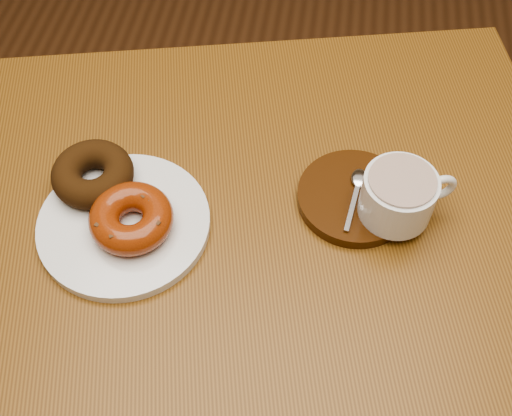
# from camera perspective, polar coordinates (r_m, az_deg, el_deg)

# --- Properties ---
(ground) EXTENTS (6.00, 6.00, 0.00)m
(ground) POSITION_cam_1_polar(r_m,az_deg,el_deg) (1.72, 5.55, -7.25)
(ground) COLOR brown
(ground) RESTS_ON ground
(cafe_table) EXTENTS (1.02, 0.85, 0.83)m
(cafe_table) POSITION_cam_1_polar(r_m,az_deg,el_deg) (0.94, -1.21, -5.22)
(cafe_table) COLOR brown
(cafe_table) RESTS_ON ground
(donut_plate) EXTENTS (0.23, 0.23, 0.01)m
(donut_plate) POSITION_cam_1_polar(r_m,az_deg,el_deg) (0.83, -11.64, -1.36)
(donut_plate) COLOR white
(donut_plate) RESTS_ON cafe_table
(donut_cinnamon) EXTENTS (0.14, 0.14, 0.04)m
(donut_cinnamon) POSITION_cam_1_polar(r_m,az_deg,el_deg) (0.86, -14.31, 2.96)
(donut_cinnamon) COLOR #361E0A
(donut_cinnamon) RESTS_ON donut_plate
(donut_caramel) EXTENTS (0.14, 0.14, 0.04)m
(donut_caramel) POSITION_cam_1_polar(r_m,az_deg,el_deg) (0.80, -11.03, -0.90)
(donut_caramel) COLOR #8B330F
(donut_caramel) RESTS_ON donut_plate
(saucer) EXTENTS (0.20, 0.20, 0.02)m
(saucer) POSITION_cam_1_polar(r_m,az_deg,el_deg) (0.85, 8.75, 0.94)
(saucer) COLOR #361A07
(saucer) RESTS_ON cafe_table
(coffee_cup) EXTENTS (0.12, 0.09, 0.06)m
(coffee_cup) POSITION_cam_1_polar(r_m,az_deg,el_deg) (0.81, 12.63, 1.12)
(coffee_cup) COLOR white
(coffee_cup) RESTS_ON saucer
(teaspoon) EXTENTS (0.03, 0.10, 0.01)m
(teaspoon) POSITION_cam_1_polar(r_m,az_deg,el_deg) (0.85, 9.07, 2.15)
(teaspoon) COLOR silver
(teaspoon) RESTS_ON saucer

